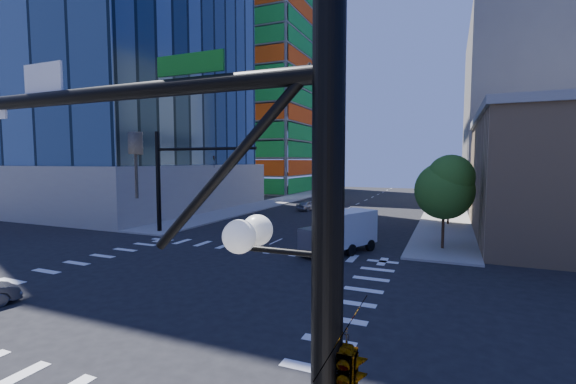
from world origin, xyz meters
The scene contains 15 objects.
ground centered at (0.00, 0.00, 0.00)m, with size 160.00×160.00×0.00m, color black.
road_markings centered at (0.00, 0.00, 0.01)m, with size 20.00×20.00×0.01m, color silver.
sidewalk_ne centered at (12.50, 40.00, 0.07)m, with size 5.00×60.00×0.15m, color gray.
sidewalk_nw centered at (-12.50, 40.00, 0.07)m, with size 5.00×60.00×0.15m, color gray.
construction_building centered at (-27.41, 61.93, 24.61)m, with size 25.16×34.50×70.60m.
bg_building_ne centered at (27.00, 55.00, 14.00)m, with size 24.00×30.00×28.00m, color slate.
signal_mast_se centered at (10.60, -11.50, 5.01)m, with size 10.51×2.48×9.00m.
signal_mast_nw centered at (-10.00, 11.50, 5.49)m, with size 10.20×0.40×9.00m.
tree_south centered at (12.63, 13.90, 4.69)m, with size 4.16×4.16×6.82m.
tree_north centered at (12.93, 25.90, 3.99)m, with size 3.54×3.52×5.78m.
car_nb_far centered at (5.47, 17.76, 0.73)m, with size 2.43×5.27×1.47m, color black.
car_sb_near centered at (-2.11, 10.86, 0.65)m, with size 1.83×4.50×1.31m, color silver.
car_sb_mid centered at (-4.24, 31.76, 0.68)m, with size 1.60×3.97×1.35m, color #AAACB2.
box_truck_near centered at (5.73, 9.94, 1.30)m, with size 4.48×6.07×2.93m.
box_truck_far centered at (-3.99, 40.40, 1.53)m, with size 4.59×7.11×3.45m.
Camera 1 is at (12.86, -15.97, 6.51)m, focal length 24.00 mm.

